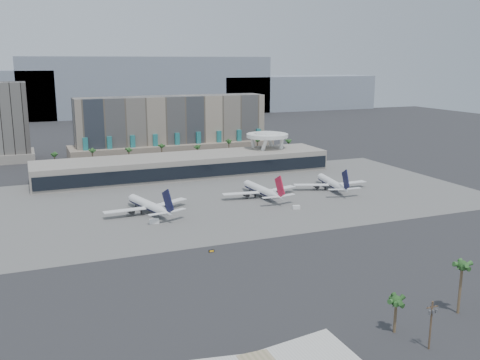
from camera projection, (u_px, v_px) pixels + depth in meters
name	position (u px, v px, depth m)	size (l,w,h in m)	color
ground	(265.00, 230.00, 212.03)	(900.00, 900.00, 0.00)	#232326
apron_pad	(218.00, 198.00, 261.74)	(260.00, 130.00, 0.06)	#5B5B59
mountain_ridge	(122.00, 91.00, 640.56)	(680.00, 60.00, 70.00)	gray
hotel	(173.00, 133.00, 369.68)	(140.00, 30.00, 42.00)	gray
office_tower	(8.00, 127.00, 352.87)	(30.00, 30.00, 52.00)	black
terminal	(186.00, 165.00, 309.89)	(170.00, 32.50, 14.50)	gray
saucer_structure	(267.00, 138.00, 333.06)	(26.00, 26.00, 21.89)	white
palm_row	(180.00, 148.00, 343.37)	(157.80, 2.80, 13.10)	brown
utility_pole	(431.00, 321.00, 122.88)	(3.20, 0.85, 12.00)	#4C3826
airliner_left	(148.00, 205.00, 234.40)	(39.26, 40.73, 14.37)	white
airliner_centre	(262.00, 190.00, 261.83)	(40.16, 41.45, 14.30)	white
airliner_right	(332.00, 183.00, 277.18)	(39.50, 40.97, 14.22)	white
service_vehicle_a	(154.00, 221.00, 219.91)	(3.93, 1.92, 1.92)	white
service_vehicle_b	(296.00, 207.00, 241.52)	(3.26, 1.86, 1.67)	white
taxiway_sign	(211.00, 251.00, 187.21)	(2.05, 0.40, 0.93)	black
near_palm_a	(396.00, 306.00, 130.72)	(6.00, 6.00, 9.74)	brown
near_palm_b	(462.00, 271.00, 139.61)	(6.00, 6.00, 14.88)	brown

